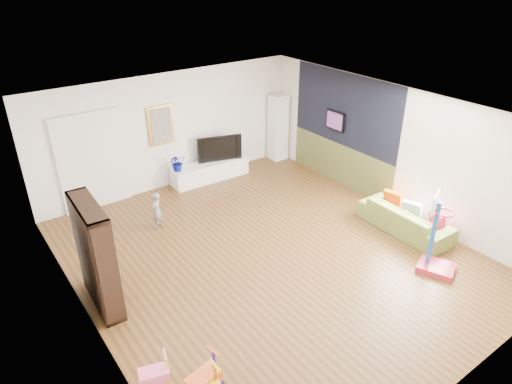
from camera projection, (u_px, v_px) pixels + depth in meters
floor at (269, 254)px, 8.53m from camera, size 6.50×7.50×0.00m
ceiling at (271, 115)px, 7.29m from camera, size 6.50×7.50×0.00m
wall_back at (171, 131)px, 10.59m from camera, size 6.50×0.00×2.70m
wall_front at (470, 311)px, 5.23m from camera, size 6.50×0.00×2.70m
wall_left at (81, 255)px, 6.21m from camera, size 0.00×7.50×2.70m
wall_right at (391, 149)px, 9.62m from camera, size 0.00×7.50×2.70m
navy_accent at (344, 110)px, 10.38m from camera, size 0.01×3.20×1.70m
olive_wainscot at (339, 164)px, 11.00m from camera, size 0.01×3.20×1.00m
doorway at (92, 163)px, 9.71m from camera, size 1.45×0.06×2.10m
painting_back at (161, 125)px, 10.34m from camera, size 0.62×0.06×0.92m
artwork_right at (335, 121)px, 10.63m from camera, size 0.04×0.56×0.46m
media_console at (210, 171)px, 11.29m from camera, size 1.98×0.56×0.46m
tall_cabinet at (278, 127)px, 12.18m from camera, size 0.43×0.43×1.77m
bookshelf at (96, 256)px, 6.95m from camera, size 0.37×1.24×1.79m
sofa at (406, 219)px, 9.14m from camera, size 0.78×1.92×0.56m
basketball_hoop at (444, 235)px, 7.76m from camera, size 0.71×0.77×1.48m
ride_on_orange at (203, 376)px, 5.70m from camera, size 0.49×0.36×0.59m
ride_on_pink at (154, 372)px, 5.81m from camera, size 0.44×0.34×0.52m
child at (157, 211)px, 9.20m from camera, size 0.35×0.32×0.79m
tv at (219, 147)px, 11.24m from camera, size 1.10×0.47×0.64m
vase_plant at (178, 162)px, 10.67m from camera, size 0.42×0.37×0.42m
pillow_left at (437, 220)px, 8.77m from camera, size 0.17×0.36×0.35m
pillow_center at (412, 210)px, 9.14m from camera, size 0.20×0.39×0.38m
pillow_right at (393, 199)px, 9.55m from camera, size 0.19×0.39×0.37m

